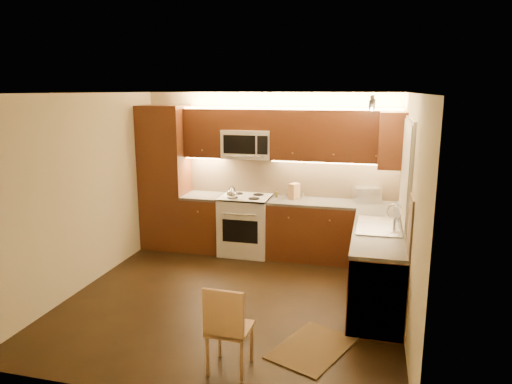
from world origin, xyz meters
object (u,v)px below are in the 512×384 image
(sink, at_px, (379,221))
(kettle, at_px, (232,192))
(knife_block, at_px, (294,191))
(dining_chair, at_px, (230,326))
(stove, at_px, (246,225))
(soap_bottle, at_px, (398,209))
(microwave, at_px, (248,144))
(toaster_oven, at_px, (367,194))

(sink, height_order, kettle, kettle)
(knife_block, bearing_deg, sink, -20.09)
(knife_block, xyz_separation_m, dining_chair, (-0.04, -3.21, -0.59))
(stove, height_order, dining_chair, stove)
(kettle, distance_m, soap_bottle, 2.43)
(stove, relative_size, sink, 1.07)
(soap_bottle, distance_m, dining_chair, 2.99)
(kettle, bearing_deg, sink, 1.58)
(dining_chair, bearing_deg, kettle, 107.90)
(kettle, xyz_separation_m, knife_block, (0.90, 0.31, 0.00))
(soap_bottle, bearing_deg, knife_block, 170.66)
(microwave, distance_m, dining_chair, 3.56)
(dining_chair, bearing_deg, microwave, 103.58)
(sink, height_order, soap_bottle, soap_bottle)
(sink, xyz_separation_m, soap_bottle, (0.24, 0.52, 0.03))
(kettle, bearing_deg, soap_bottle, 15.29)
(knife_block, bearing_deg, kettle, -136.70)
(toaster_oven, xyz_separation_m, soap_bottle, (0.42, -0.76, -0.01))
(kettle, bearing_deg, microwave, 88.99)
(soap_bottle, bearing_deg, toaster_oven, 134.71)
(kettle, height_order, soap_bottle, soap_bottle)
(kettle, bearing_deg, stove, 75.69)
(kettle, xyz_separation_m, dining_chair, (0.86, -2.90, -0.59))
(sink, relative_size, soap_bottle, 4.06)
(toaster_oven, xyz_separation_m, dining_chair, (-1.12, -3.27, -0.59))
(microwave, xyz_separation_m, soap_bottle, (2.24, -0.74, -0.71))
(microwave, relative_size, knife_block, 3.20)
(microwave, relative_size, kettle, 4.02)
(sink, bearing_deg, kettle, 156.79)
(sink, bearing_deg, knife_block, 135.53)
(sink, xyz_separation_m, kettle, (-2.16, 0.93, 0.04))
(microwave, distance_m, toaster_oven, 1.95)
(dining_chair, bearing_deg, soap_bottle, 59.75)
(toaster_oven, bearing_deg, dining_chair, -127.55)
(stove, relative_size, microwave, 1.21)
(dining_chair, bearing_deg, stove, 104.10)
(toaster_oven, bearing_deg, microwave, 162.32)
(stove, relative_size, dining_chair, 1.08)
(dining_chair, bearing_deg, knife_block, 90.65)
(kettle, bearing_deg, knife_block, 43.72)
(stove, distance_m, soap_bottle, 2.38)
(stove, height_order, soap_bottle, soap_bottle)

